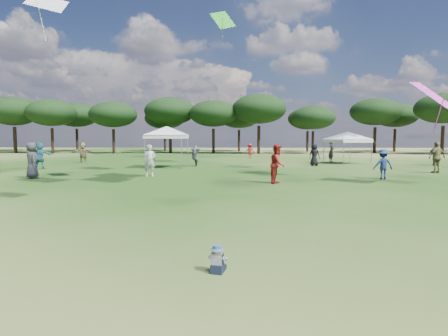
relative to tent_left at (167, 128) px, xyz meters
The scene contains 5 objects.
tree_line 26.32m from the tent_left, 74.63° to the left, with size 108.78×17.63×7.77m.
tent_left is the anchor object (origin of this frame).
tent_right 14.54m from the tent_left, 18.16° to the left, with size 5.31×5.31×2.87m.
toddler 20.78m from the tent_left, 77.57° to the right, with size 0.33×0.36×0.45m.
festival_crowd 3.72m from the tent_left, ahead, with size 29.88×20.73×1.91m.
Camera 1 is at (0.15, -3.84, 2.18)m, focal length 30.00 mm.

